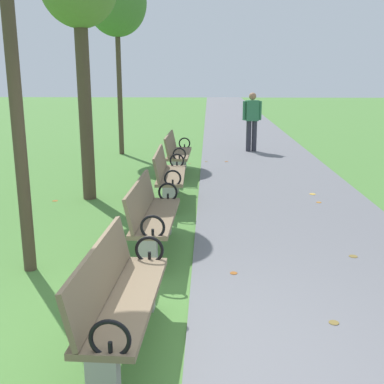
{
  "coord_description": "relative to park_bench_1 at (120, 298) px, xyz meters",
  "views": [
    {
      "loc": [
        0.18,
        -3.27,
        2.18
      ],
      "look_at": [
        -0.05,
        3.22,
        0.55
      ],
      "focal_mm": 44.75,
      "sensor_mm": 36.0,
      "label": 1
    }
  ],
  "objects": [
    {
      "name": "park_bench_1",
      "position": [
        0.0,
        0.0,
        0.0
      ],
      "size": [
        0.53,
        1.62,
        0.9
      ],
      "color": "#7A664C",
      "rests_on": "ground"
    },
    {
      "name": "paved_walkway",
      "position": [
        1.99,
        17.9,
        -0.48
      ],
      "size": [
        2.98,
        44.0,
        0.02
      ],
      "primitive_type": "cube",
      "color": "slate",
      "rests_on": "ground"
    },
    {
      "name": "park_bench_2",
      "position": [
        -0.0,
        2.18,
        0.0
      ],
      "size": [
        0.51,
        1.61,
        0.9
      ],
      "color": "#7A664C",
      "rests_on": "ground"
    },
    {
      "name": "park_bench_3",
      "position": [
        -0.0,
        4.57,
        0.0
      ],
      "size": [
        0.51,
        1.61,
        0.9
      ],
      "color": "#7A664C",
      "rests_on": "ground"
    },
    {
      "name": "park_bench_4",
      "position": [
        -0.0,
        6.8,
        0.0
      ],
      "size": [
        0.5,
        1.61,
        0.9
      ],
      "color": "#7A664C",
      "rests_on": "ground"
    },
    {
      "name": "pedestrian_walking",
      "position": [
        1.88,
        10.02,
        0.44
      ],
      "size": [
        0.53,
        0.26,
        1.62
      ],
      "color": "#2D2D38",
      "rests_on": "paved_walkway"
    },
    {
      "name": "ground_plane",
      "position": [
        0.5,
        -0.1,
        -0.49
      ],
      "size": [
        80.0,
        80.0,
        0.0
      ],
      "primitive_type": "plane",
      "color": "#4C7F38"
    },
    {
      "name": "tree_3",
      "position": [
        -1.7,
        9.55,
        3.39
      ],
      "size": [
        1.54,
        1.54,
        4.76
      ],
      "color": "#4C3D2D",
      "rests_on": "ground"
    },
    {
      "name": "scattered_leaves",
      "position": [
        0.54,
        2.46,
        -0.47
      ],
      "size": [
        4.71,
        10.54,
        0.02
      ],
      "color": "brown",
      "rests_on": "ground"
    }
  ]
}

